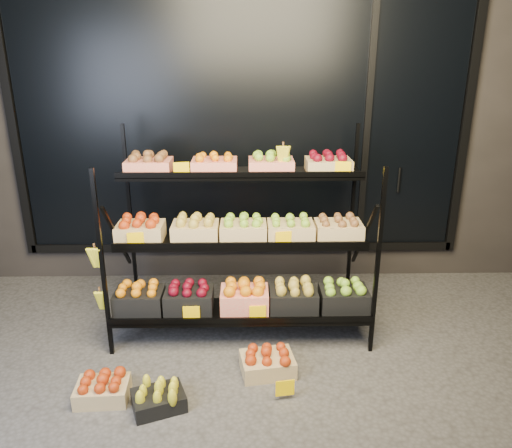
{
  "coord_description": "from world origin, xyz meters",
  "views": [
    {
      "loc": [
        0.05,
        -3.21,
        2.29
      ],
      "look_at": [
        0.12,
        0.55,
        0.95
      ],
      "focal_mm": 35.0,
      "sensor_mm": 36.0,
      "label": 1
    }
  ],
  "objects_px": {
    "display_rack": "(240,241)",
    "floor_crate_midright": "(267,361)",
    "floor_crate_left": "(102,388)",
    "floor_crate_midleft": "(158,397)"
  },
  "relations": [
    {
      "from": "floor_crate_left",
      "to": "floor_crate_midright",
      "type": "xyz_separation_m",
      "value": [
        1.14,
        0.28,
        0.01
      ]
    },
    {
      "from": "floor_crate_midleft",
      "to": "floor_crate_midright",
      "type": "bearing_deg",
      "value": 6.17
    },
    {
      "from": "floor_crate_left",
      "to": "floor_crate_midleft",
      "type": "xyz_separation_m",
      "value": [
        0.4,
        -0.1,
        -0.0
      ]
    },
    {
      "from": "floor_crate_midright",
      "to": "floor_crate_midleft",
      "type": "bearing_deg",
      "value": -162.37
    },
    {
      "from": "floor_crate_left",
      "to": "floor_crate_midright",
      "type": "bearing_deg",
      "value": 10.8
    },
    {
      "from": "display_rack",
      "to": "floor_crate_left",
      "type": "xyz_separation_m",
      "value": [
        -0.94,
        -0.96,
        -0.7
      ]
    },
    {
      "from": "display_rack",
      "to": "floor_crate_midleft",
      "type": "xyz_separation_m",
      "value": [
        -0.54,
        -1.06,
        -0.7
      ]
    },
    {
      "from": "display_rack",
      "to": "floor_crate_midright",
      "type": "xyz_separation_m",
      "value": [
        0.2,
        -0.68,
        -0.69
      ]
    },
    {
      "from": "floor_crate_left",
      "to": "display_rack",
      "type": "bearing_deg",
      "value": 42.72
    },
    {
      "from": "floor_crate_midright",
      "to": "floor_crate_left",
      "type": "bearing_deg",
      "value": -175.5
    }
  ]
}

